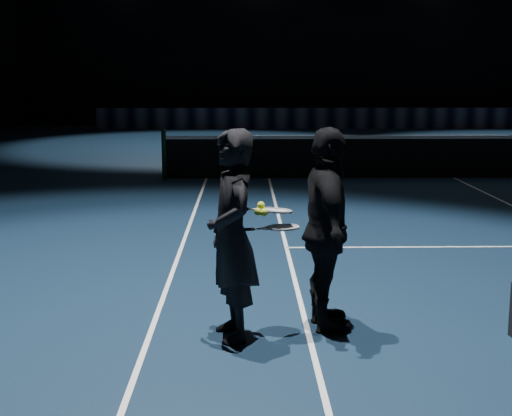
{
  "coord_description": "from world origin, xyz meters",
  "views": [
    {
      "loc": [
        -4.67,
        -15.48,
        2.2
      ],
      "look_at": [
        -4.57,
        -9.55,
        1.11
      ],
      "focal_mm": 50.0,
      "sensor_mm": 36.0,
      "label": 1
    }
  ],
  "objects_px": {
    "racket_lower": "(283,227)",
    "racket_upper": "(276,210)",
    "player_b": "(327,230)",
    "tennis_balls": "(261,210)",
    "player_a": "(232,236)"
  },
  "relations": [
    {
      "from": "player_b",
      "to": "tennis_balls",
      "type": "distance_m",
      "value": 0.63
    },
    {
      "from": "player_a",
      "to": "player_b",
      "type": "height_order",
      "value": "same"
    },
    {
      "from": "racket_upper",
      "to": "player_a",
      "type": "bearing_deg",
      "value": -178.29
    },
    {
      "from": "racket_lower",
      "to": "racket_upper",
      "type": "xyz_separation_m",
      "value": [
        -0.06,
        0.03,
        0.14
      ]
    },
    {
      "from": "player_b",
      "to": "tennis_balls",
      "type": "height_order",
      "value": "player_b"
    },
    {
      "from": "player_b",
      "to": "tennis_balls",
      "type": "relative_size",
      "value": 14.91
    },
    {
      "from": "player_a",
      "to": "tennis_balls",
      "type": "xyz_separation_m",
      "value": [
        0.25,
        0.07,
        0.21
      ]
    },
    {
      "from": "racket_lower",
      "to": "racket_upper",
      "type": "height_order",
      "value": "racket_upper"
    },
    {
      "from": "player_b",
      "to": "racket_upper",
      "type": "bearing_deg",
      "value": 95.82
    },
    {
      "from": "tennis_balls",
      "to": "player_a",
      "type": "bearing_deg",
      "value": -164.14
    },
    {
      "from": "player_a",
      "to": "player_b",
      "type": "xyz_separation_m",
      "value": [
        0.82,
        0.22,
        0.0
      ]
    },
    {
      "from": "racket_lower",
      "to": "racket_upper",
      "type": "distance_m",
      "value": 0.16
    },
    {
      "from": "player_a",
      "to": "racket_lower",
      "type": "relative_size",
      "value": 2.63
    },
    {
      "from": "racket_lower",
      "to": "tennis_balls",
      "type": "distance_m",
      "value": 0.25
    },
    {
      "from": "player_b",
      "to": "racket_upper",
      "type": "xyz_separation_m",
      "value": [
        -0.45,
        -0.08,
        0.19
      ]
    }
  ]
}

